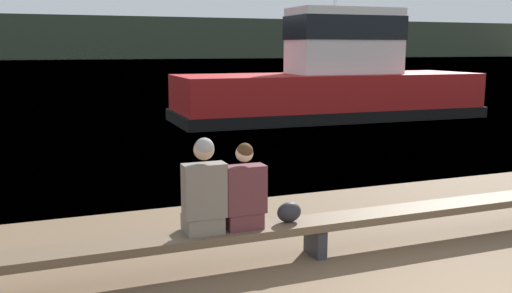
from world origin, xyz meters
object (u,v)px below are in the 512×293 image
at_px(bench_main, 316,226).
at_px(shopping_bag, 289,212).
at_px(person_left, 204,192).
at_px(tugboat_red, 333,84).
at_px(person_right, 244,193).

relative_size(bench_main, shopping_bag, 26.70).
bearing_deg(person_left, bench_main, -0.09).
bearing_deg(tugboat_red, person_left, 146.99).
distance_m(person_right, tugboat_red, 13.78).
distance_m(person_left, shopping_bag, 1.07).
relative_size(bench_main, tugboat_red, 0.72).
relative_size(person_left, person_right, 1.09).
xyz_separation_m(bench_main, tugboat_red, (6.65, 11.53, 0.81)).
distance_m(bench_main, person_left, 1.45).
height_order(bench_main, person_right, person_right).
bearing_deg(person_right, person_left, -179.58).
bearing_deg(bench_main, tugboat_red, 60.03).
bearing_deg(bench_main, person_right, 179.64).
bearing_deg(person_right, shopping_bag, 2.18).
relative_size(bench_main, person_right, 8.05).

